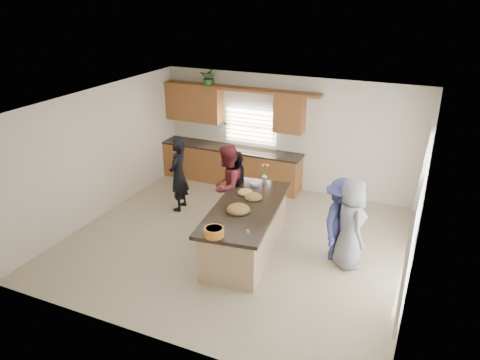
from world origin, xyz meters
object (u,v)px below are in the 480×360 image
at_px(woman_left_back, 179,175).
at_px(woman_left_front, 237,186).
at_px(woman_left_mid, 227,186).
at_px(island, 246,230).
at_px(woman_right_front, 350,224).
at_px(woman_right_back, 340,220).
at_px(salad_bowl, 214,231).

height_order(woman_left_back, woman_left_front, woman_left_back).
bearing_deg(woman_left_mid, woman_left_front, 157.29).
height_order(island, woman_right_front, woman_right_front).
height_order(woman_left_back, woman_right_front, woman_right_front).
bearing_deg(woman_left_mid, woman_left_back, -99.94).
bearing_deg(woman_right_front, woman_left_mid, 47.56).
distance_m(island, woman_left_front, 1.33).
bearing_deg(island, woman_right_back, 8.41).
distance_m(woman_left_mid, woman_right_front, 2.71).
xyz_separation_m(salad_bowl, woman_left_back, (-2.07, 2.30, -0.20)).
distance_m(woman_left_back, woman_left_front, 1.43).
distance_m(woman_left_back, woman_right_front, 4.05).
distance_m(island, woman_left_mid, 1.23).
bearing_deg(woman_left_mid, woman_right_back, 81.69).
bearing_deg(woman_left_mid, woman_right_front, 79.51).
height_order(woman_left_mid, woman_right_front, woman_left_mid).
distance_m(woman_left_back, woman_right_back, 3.81).
distance_m(island, woman_left_back, 2.39).
bearing_deg(salad_bowl, woman_left_front, 105.43).
height_order(island, woman_right_back, woman_right_back).
relative_size(salad_bowl, woman_right_front, 0.20).
distance_m(woman_left_back, woman_left_mid, 1.34).
bearing_deg(woman_left_back, salad_bowl, 33.25).
xyz_separation_m(woman_left_back, woman_left_front, (1.43, 0.02, -0.04)).
relative_size(salad_bowl, woman_right_back, 0.21).
bearing_deg(woman_left_back, woman_right_front, 70.54).
bearing_deg(woman_right_back, woman_left_mid, 88.50).
height_order(woman_left_front, woman_right_front, woman_right_front).
xyz_separation_m(island, woman_left_back, (-2.10, 1.08, 0.38)).
xyz_separation_m(salad_bowl, woman_left_mid, (-0.75, 2.06, -0.15)).
bearing_deg(woman_left_back, woman_left_front, 82.08).
distance_m(salad_bowl, woman_left_back, 3.10).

